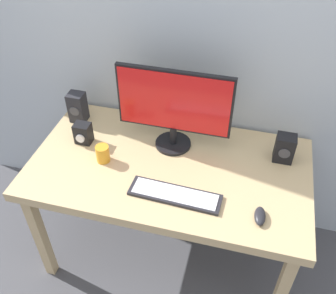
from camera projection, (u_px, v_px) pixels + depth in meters
ground_plane at (169, 248)px, 2.45m from camera, size 6.00×6.00×0.00m
desk at (169, 174)px, 2.00m from camera, size 1.44×0.79×0.75m
monitor at (174, 106)px, 1.91m from camera, size 0.60×0.19×0.45m
keyboard_primary at (175, 195)px, 1.79m from camera, size 0.44×0.14×0.02m
mouse at (260, 216)px, 1.68m from camera, size 0.06×0.11×0.03m
speaker_right at (285, 148)px, 1.94m from camera, size 0.10×0.09×0.15m
speaker_left at (78, 107)px, 2.19m from camera, size 0.09×0.09×0.18m
audio_controller at (83, 133)px, 2.05m from camera, size 0.09×0.08×0.12m
coffee_mug at (103, 154)px, 1.95m from camera, size 0.07×0.07×0.09m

